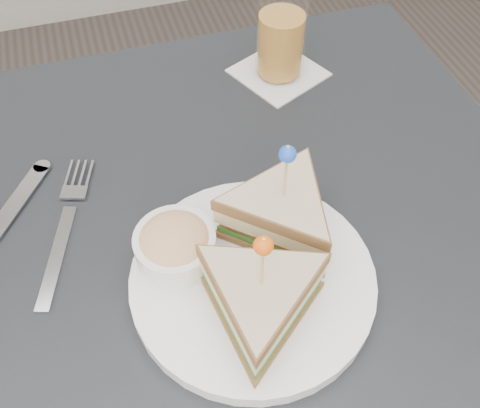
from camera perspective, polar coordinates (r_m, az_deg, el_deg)
name	(u,v)px	position (r m, az deg, el deg)	size (l,w,h in m)	color
table	(235,273)	(0.68, -0.56, -7.40)	(0.80, 0.80, 0.75)	black
plate_meal	(257,259)	(0.55, 1.88, -5.88)	(0.30, 0.30, 0.15)	white
cutlery_fork	(67,221)	(0.66, -18.01, -1.75)	(0.09, 0.21, 0.01)	silver
drink_set	(281,36)	(0.79, 4.39, 17.44)	(0.15, 0.15, 0.15)	white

